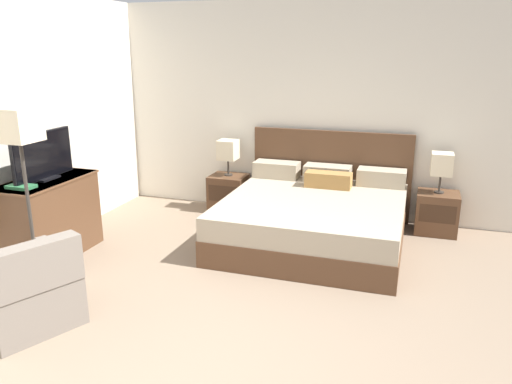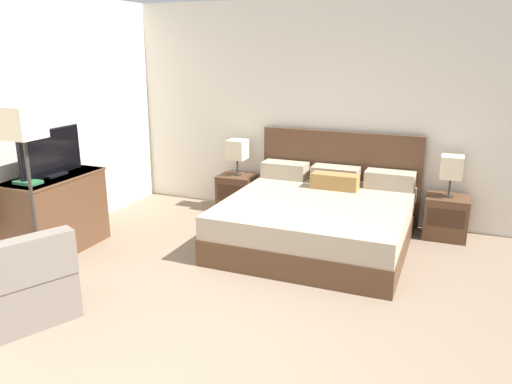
{
  "view_description": "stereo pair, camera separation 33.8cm",
  "coord_description": "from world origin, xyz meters",
  "px_view_note": "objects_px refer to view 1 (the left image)",
  "views": [
    {
      "loc": [
        1.36,
        -2.37,
        2.13
      ],
      "look_at": [
        -0.12,
        2.14,
        0.75
      ],
      "focal_mm": 35.0,
      "sensor_mm": 36.0,
      "label": 1
    },
    {
      "loc": [
        1.68,
        -2.26,
        2.13
      ],
      "look_at": [
        -0.12,
        2.14,
        0.75
      ],
      "focal_mm": 35.0,
      "sensor_mm": 36.0,
      "label": 2
    }
  ],
  "objects_px": {
    "nightstand_left": "(229,193)",
    "table_lamp_left": "(228,150)",
    "armchair_by_window": "(27,293)",
    "nightstand_right": "(437,213)",
    "tv": "(43,157)",
    "bed": "(315,216)",
    "floor_lamp": "(20,140)",
    "dresser": "(49,217)",
    "book_red_cover": "(21,187)",
    "table_lamp_right": "(442,164)"
  },
  "relations": [
    {
      "from": "floor_lamp",
      "to": "bed",
      "type": "bearing_deg",
      "value": 40.39
    },
    {
      "from": "table_lamp_right",
      "to": "book_red_cover",
      "type": "height_order",
      "value": "table_lamp_right"
    },
    {
      "from": "bed",
      "to": "floor_lamp",
      "type": "xyz_separation_m",
      "value": [
        -2.21,
        -1.88,
        1.07
      ]
    },
    {
      "from": "dresser",
      "to": "armchair_by_window",
      "type": "distance_m",
      "value": 1.46
    },
    {
      "from": "tv",
      "to": "floor_lamp",
      "type": "xyz_separation_m",
      "value": [
        0.34,
        -0.63,
        0.3
      ]
    },
    {
      "from": "nightstand_left",
      "to": "armchair_by_window",
      "type": "distance_m",
      "value": 3.24
    },
    {
      "from": "nightstand_right",
      "to": "table_lamp_left",
      "type": "xyz_separation_m",
      "value": [
        -2.64,
        0.0,
        0.59
      ]
    },
    {
      "from": "dresser",
      "to": "floor_lamp",
      "type": "xyz_separation_m",
      "value": [
        0.34,
        -0.62,
        0.94
      ]
    },
    {
      "from": "nightstand_right",
      "to": "armchair_by_window",
      "type": "xyz_separation_m",
      "value": [
        -3.09,
        -3.21,
        0.04
      ]
    },
    {
      "from": "table_lamp_right",
      "to": "tv",
      "type": "xyz_separation_m",
      "value": [
        -3.88,
        -1.97,
        0.24
      ]
    },
    {
      "from": "nightstand_left",
      "to": "book_red_cover",
      "type": "height_order",
      "value": "book_red_cover"
    },
    {
      "from": "table_lamp_left",
      "to": "tv",
      "type": "xyz_separation_m",
      "value": [
        -1.23,
        -1.97,
        0.24
      ]
    },
    {
      "from": "dresser",
      "to": "table_lamp_left",
      "type": "bearing_deg",
      "value": 58.18
    },
    {
      "from": "armchair_by_window",
      "to": "floor_lamp",
      "type": "height_order",
      "value": "floor_lamp"
    },
    {
      "from": "nightstand_left",
      "to": "floor_lamp",
      "type": "xyz_separation_m",
      "value": [
        -0.89,
        -2.6,
        1.12
      ]
    },
    {
      "from": "armchair_by_window",
      "to": "floor_lamp",
      "type": "bearing_deg",
      "value": 126.61
    },
    {
      "from": "nightstand_right",
      "to": "book_red_cover",
      "type": "height_order",
      "value": "book_red_cover"
    },
    {
      "from": "floor_lamp",
      "to": "dresser",
      "type": "bearing_deg",
      "value": 119.23
    },
    {
      "from": "nightstand_left",
      "to": "table_lamp_left",
      "type": "bearing_deg",
      "value": 90.0
    },
    {
      "from": "bed",
      "to": "nightstand_right",
      "type": "distance_m",
      "value": 1.51
    },
    {
      "from": "nightstand_left",
      "to": "tv",
      "type": "bearing_deg",
      "value": -122.0
    },
    {
      "from": "bed",
      "to": "book_red_cover",
      "type": "xyz_separation_m",
      "value": [
        -2.54,
        -1.61,
        0.55
      ]
    },
    {
      "from": "table_lamp_right",
      "to": "armchair_by_window",
      "type": "relative_size",
      "value": 0.52
    },
    {
      "from": "nightstand_left",
      "to": "table_lamp_right",
      "type": "height_order",
      "value": "table_lamp_right"
    },
    {
      "from": "armchair_by_window",
      "to": "floor_lamp",
      "type": "relative_size",
      "value": 0.56
    },
    {
      "from": "dresser",
      "to": "floor_lamp",
      "type": "bearing_deg",
      "value": -60.77
    },
    {
      "from": "bed",
      "to": "tv",
      "type": "distance_m",
      "value": 2.95
    },
    {
      "from": "table_lamp_left",
      "to": "table_lamp_right",
      "type": "relative_size",
      "value": 1.0
    },
    {
      "from": "dresser",
      "to": "book_red_cover",
      "type": "height_order",
      "value": "book_red_cover"
    },
    {
      "from": "dresser",
      "to": "nightstand_right",
      "type": "bearing_deg",
      "value": 27.14
    },
    {
      "from": "bed",
      "to": "book_red_cover",
      "type": "bearing_deg",
      "value": -147.71
    },
    {
      "from": "bed",
      "to": "tv",
      "type": "bearing_deg",
      "value": -153.9
    },
    {
      "from": "dresser",
      "to": "nightstand_left",
      "type": "bearing_deg",
      "value": 58.16
    },
    {
      "from": "table_lamp_right",
      "to": "floor_lamp",
      "type": "relative_size",
      "value": 0.29
    },
    {
      "from": "nightstand_left",
      "to": "nightstand_right",
      "type": "relative_size",
      "value": 1.0
    },
    {
      "from": "nightstand_left",
      "to": "dresser",
      "type": "relative_size",
      "value": 0.46
    },
    {
      "from": "nightstand_left",
      "to": "tv",
      "type": "xyz_separation_m",
      "value": [
        -1.23,
        -1.97,
        0.82
      ]
    },
    {
      "from": "nightstand_right",
      "to": "table_lamp_right",
      "type": "distance_m",
      "value": 0.59
    },
    {
      "from": "tv",
      "to": "book_red_cover",
      "type": "distance_m",
      "value": 0.42
    },
    {
      "from": "bed",
      "to": "table_lamp_left",
      "type": "distance_m",
      "value": 1.6
    },
    {
      "from": "table_lamp_left",
      "to": "table_lamp_right",
      "type": "bearing_deg",
      "value": 0.0
    },
    {
      "from": "dresser",
      "to": "armchair_by_window",
      "type": "height_order",
      "value": "dresser"
    },
    {
      "from": "table_lamp_left",
      "to": "book_red_cover",
      "type": "relative_size",
      "value": 1.85
    },
    {
      "from": "bed",
      "to": "floor_lamp",
      "type": "relative_size",
      "value": 1.24
    },
    {
      "from": "dresser",
      "to": "armchair_by_window",
      "type": "bearing_deg",
      "value": -56.97
    },
    {
      "from": "table_lamp_right",
      "to": "tv",
      "type": "relative_size",
      "value": 0.58
    },
    {
      "from": "nightstand_left",
      "to": "dresser",
      "type": "height_order",
      "value": "dresser"
    },
    {
      "from": "bed",
      "to": "nightstand_left",
      "type": "relative_size",
      "value": 4.15
    },
    {
      "from": "tv",
      "to": "armchair_by_window",
      "type": "height_order",
      "value": "tv"
    },
    {
      "from": "nightstand_right",
      "to": "floor_lamp",
      "type": "height_order",
      "value": "floor_lamp"
    }
  ]
}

